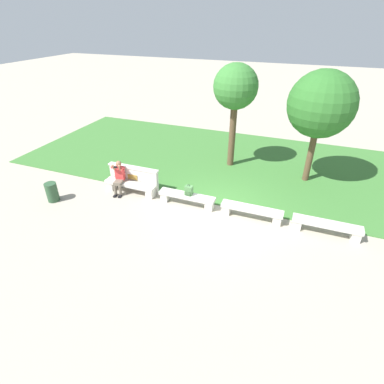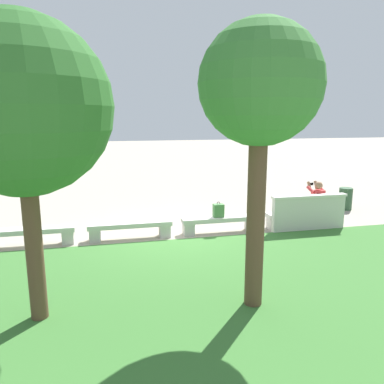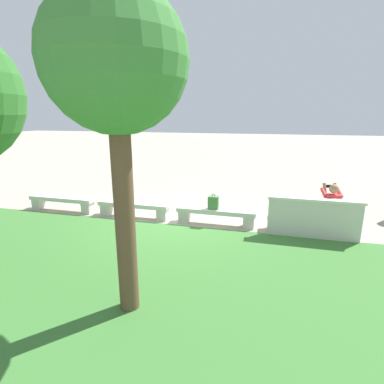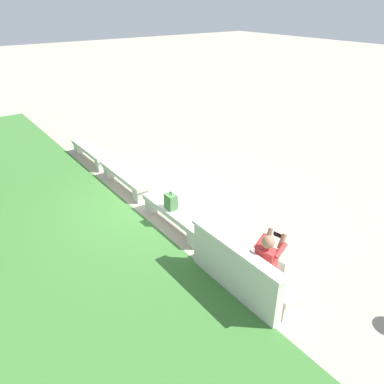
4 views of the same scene
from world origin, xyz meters
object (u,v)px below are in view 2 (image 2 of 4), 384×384
(trash_bin, at_px, (345,199))
(bench_main, at_px, (302,217))
(person_photographer, at_px, (315,201))
(tree_behind_wall, at_px, (22,108))
(bench_far, at_px, (30,234))
(bench_near, at_px, (221,222))
(backpack, at_px, (218,211))
(tree_right_background, at_px, (260,89))
(bench_mid, at_px, (130,228))

(trash_bin, bearing_deg, bench_main, 32.34)
(person_photographer, distance_m, tree_behind_wall, 8.28)
(bench_far, distance_m, trash_bin, 9.95)
(bench_near, xyz_separation_m, tree_behind_wall, (4.09, 3.66, 2.95))
(backpack, bearing_deg, tree_right_background, 81.85)
(bench_main, height_order, bench_near, same)
(bench_main, relative_size, backpack, 5.04)
(tree_behind_wall, bearing_deg, trash_bin, -149.86)
(bench_near, height_order, person_photographer, person_photographer)
(bench_near, relative_size, tree_right_background, 0.47)
(bench_far, bearing_deg, tree_right_background, 136.89)
(bench_mid, distance_m, backpack, 2.40)
(backpack, height_order, trash_bin, backpack)
(bench_near, height_order, tree_behind_wall, tree_behind_wall)
(backpack, bearing_deg, bench_near, -173.61)
(backpack, height_order, tree_behind_wall, tree_behind_wall)
(bench_far, relative_size, backpack, 5.04)
(bench_main, height_order, tree_behind_wall, tree_behind_wall)
(tree_behind_wall, bearing_deg, bench_main, -150.72)
(bench_mid, bearing_deg, bench_near, 180.00)
(tree_right_background, bearing_deg, person_photographer, -130.81)
(bench_far, distance_m, tree_behind_wall, 4.77)
(bench_near, relative_size, backpack, 5.04)
(tree_right_background, bearing_deg, tree_behind_wall, -5.26)
(bench_main, height_order, bench_mid, same)
(backpack, bearing_deg, bench_main, -179.82)
(bench_far, relative_size, tree_behind_wall, 0.47)
(bench_near, relative_size, bench_far, 1.00)
(bench_main, distance_m, trash_bin, 2.94)
(backpack, distance_m, tree_right_background, 4.96)
(bench_near, distance_m, trash_bin, 5.18)
(trash_bin, bearing_deg, bench_far, 9.10)
(bench_mid, bearing_deg, backpack, 179.81)
(backpack, xyz_separation_m, trash_bin, (-5.01, -1.58, -0.25))
(tree_right_background, bearing_deg, bench_near, -99.15)
(bench_mid, relative_size, backpack, 5.04)
(bench_mid, distance_m, tree_right_background, 5.44)
(bench_near, bearing_deg, trash_bin, -162.30)
(bench_mid, height_order, tree_behind_wall, tree_behind_wall)
(bench_main, xyz_separation_m, backpack, (2.52, 0.01, 0.32))
(bench_near, distance_m, bench_far, 4.89)
(bench_mid, relative_size, person_photographer, 1.63)
(bench_far, height_order, tree_right_background, tree_right_background)
(tree_behind_wall, height_order, trash_bin, tree_behind_wall)
(tree_behind_wall, distance_m, trash_bin, 10.82)
(bench_main, distance_m, bench_mid, 4.89)
(bench_near, height_order, tree_right_background, tree_right_background)
(bench_near, xyz_separation_m, bench_mid, (2.45, 0.00, 0.00))
(bench_main, relative_size, tree_right_background, 0.47)
(bench_main, xyz_separation_m, bench_far, (7.34, 0.00, 0.00))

